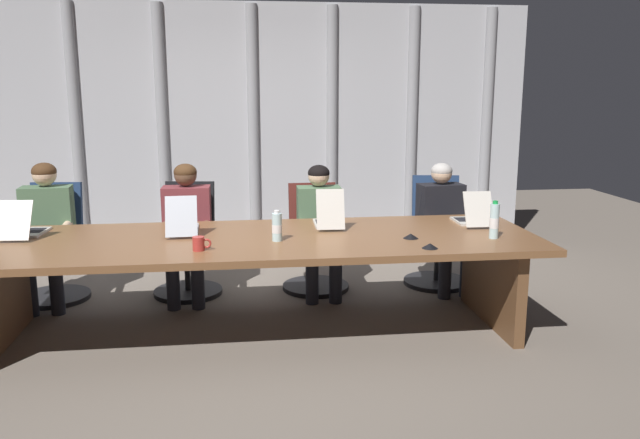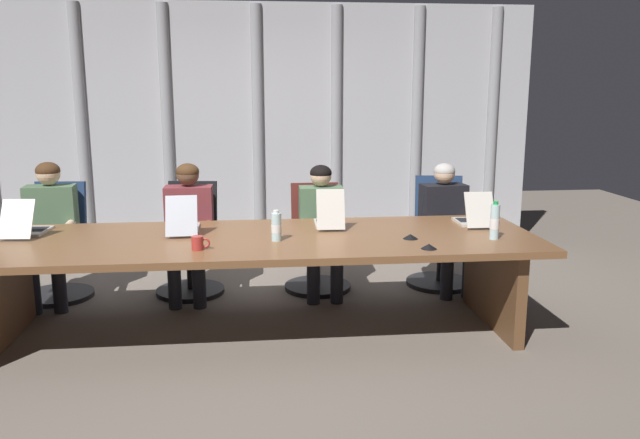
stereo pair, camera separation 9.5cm
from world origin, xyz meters
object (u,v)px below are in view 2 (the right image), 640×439
laptop_right_mid (473,218)px  office_chair_right_mid (439,244)px  office_chair_left_end (57,255)px  coffee_mug_near (198,243)px  person_right_mid (447,219)px  conference_mic_left_side (410,236)px  person_center (322,222)px  laptop_center (329,219)px  person_left_mid (189,222)px  person_left_end (50,224)px  laptop_left_end (27,227)px  office_chair_center (317,249)px  water_bottle_secondary (495,222)px  conference_mic_middle (429,246)px  office_chair_left_mid (190,252)px  laptop_left_mid (183,224)px  water_bottle_primary (276,227)px

laptop_right_mid → office_chair_right_mid: bearing=2.7°
office_chair_left_end → coffee_mug_near: 1.96m
person_right_mid → conference_mic_left_side: size_ratio=10.30×
office_chair_right_mid → office_chair_left_end: bearing=-81.0°
laptop_right_mid → coffee_mug_near: 2.18m
person_center → laptop_center: bearing=-0.1°
laptop_center → laptop_right_mid: laptop_center is taller
laptop_right_mid → person_left_mid: person_left_mid is taller
person_left_end → person_left_mid: 1.14m
laptop_left_end → person_left_end: 0.64m
conference_mic_left_side → office_chair_center: bearing=114.1°
laptop_center → water_bottle_secondary: 1.25m
water_bottle_secondary → conference_mic_middle: 0.60m
water_bottle_secondary → office_chair_left_mid: bearing=150.2°
office_chair_left_mid → laptop_left_mid: bearing=10.5°
person_right_mid → office_chair_center: bearing=-103.6°
person_left_end → conference_mic_middle: (2.86, -1.37, 0.07)m
laptop_left_mid → water_bottle_primary: laptop_left_mid is taller
laptop_right_mid → water_bottle_secondary: size_ratio=1.58×
office_chair_center → conference_mic_left_side: (0.55, -1.22, 0.39)m
laptop_right_mid → office_chair_right_mid: (-0.02, 0.81, -0.42)m
water_bottle_primary → laptop_right_mid: bearing=13.3°
laptop_center → office_chair_right_mid: laptop_center is taller
laptop_right_mid → person_right_mid: person_right_mid is taller
conference_mic_middle → person_left_mid: bearing=141.5°
office_chair_left_end → office_chair_right_mid: office_chair_right_mid is taller
office_chair_right_mid → person_right_mid: bearing=11.7°
office_chair_center → water_bottle_secondary: 1.80m
laptop_right_mid → coffee_mug_near: (-2.10, -0.58, -0.01)m
laptop_left_end → office_chair_center: laptop_left_end is taller
office_chair_left_mid → person_left_mid: person_left_mid is taller
person_left_mid → person_center: bearing=90.8°
laptop_left_end → laptop_center: (2.25, 0.03, 0.01)m
laptop_center → office_chair_center: 0.87m
office_chair_left_end → conference_mic_middle: (2.87, -1.53, 0.38)m
office_chair_left_mid → water_bottle_secondary: size_ratio=3.54×
laptop_center → office_chair_left_end: bearing=74.0°
laptop_center → office_chair_right_mid: bearing=-53.7°
office_chair_right_mid → water_bottle_primary: size_ratio=4.48×
laptop_right_mid → office_chair_right_mid: 0.91m
conference_mic_left_side → person_left_mid: bearing=147.4°
office_chair_right_mid → person_right_mid: size_ratio=0.87×
laptop_right_mid → office_chair_left_mid: bearing=72.0°
person_center → coffee_mug_near: (-0.97, -1.22, 0.13)m
laptop_left_mid → laptop_right_mid: laptop_left_mid is taller
office_chair_right_mid → person_center: (-1.11, -0.17, 0.28)m
laptop_center → person_left_mid: (-1.14, 0.60, -0.13)m
laptop_left_end → person_left_end: (-0.03, 0.63, -0.11)m
person_right_mid → conference_mic_middle: 1.47m
conference_mic_left_side → office_chair_left_mid: bearing=143.9°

